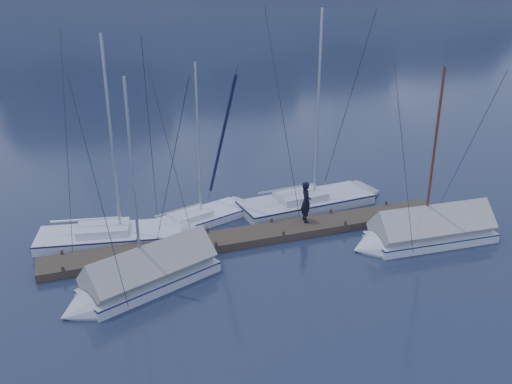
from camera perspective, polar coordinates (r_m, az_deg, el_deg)
The scene contains 9 objects.
ground at distance 22.10m, azimuth 1.78°, elevation -7.11°, with size 1000.00×1000.00×0.00m, color #161E32.
dock at distance 23.71m, azimuth 0.00°, elevation -4.71°, with size 18.00×1.50×0.54m.
mooring_posts at distance 23.45m, azimuth -1.15°, elevation -4.36°, with size 15.12×1.52×0.35m.
sailboat_open_left at distance 24.23m, azimuth -12.80°, elevation -4.52°, with size 7.48×3.48×9.56m.
sailboat_open_mid at distance 25.69m, azimuth -4.97°, elevation -2.55°, with size 6.34×3.60×8.08m.
sailboat_open_right at distance 27.51m, azimuth 7.10°, elevation -0.87°, with size 8.00×3.36×10.36m.
sailboat_covered_near at distance 24.29m, azimuth 16.98°, elevation -4.25°, with size 6.50×2.76×8.32m.
sailboat_covered_far at distance 20.36m, azimuth -12.22°, elevation -8.99°, with size 6.29×3.94×8.50m.
person at distance 24.34m, azimuth 5.28°, elevation -1.04°, with size 0.69×0.45×1.89m, color black.
Camera 1 is at (-7.24, -18.00, 10.58)m, focal length 38.00 mm.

